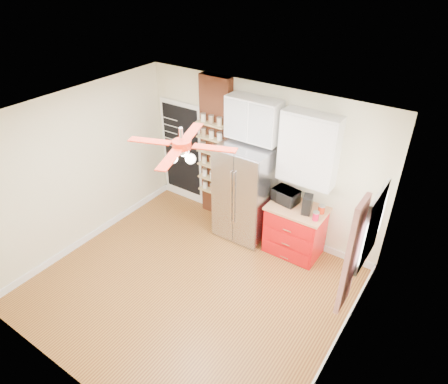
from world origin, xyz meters
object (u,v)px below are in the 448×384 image
Objects in this scene: fridge at (245,192)px; pantry_jar_oats at (203,146)px; red_cabinet at (295,230)px; ceiling_fan at (182,145)px; canister_left at (316,216)px; coffee_maker at (307,204)px; toaster_oven at (286,196)px.

fridge is 13.45× the size of pantry_jar_oats.
red_cabinet is 2.75m from ceiling_fan.
canister_left reaches higher than red_cabinet.
coffee_maker is 2.16m from pantry_jar_oats.
coffee_maker reaches higher than red_cabinet.
fridge is 1.14m from pantry_jar_oats.
pantry_jar_oats reaches higher than coffee_maker.
toaster_oven is at bearing 153.91° from coffee_maker.
pantry_jar_oats is at bearing 171.56° from fridge.
ceiling_fan is 2.48m from canister_left.
coffee_maker is at bearing -3.04° from toaster_oven.
red_cabinet is 0.65m from canister_left.
pantry_jar_oats is at bearing -172.85° from toaster_oven.
ceiling_fan reaches higher than coffee_maker.
fridge reaches higher than toaster_oven.
ceiling_fan is at bearing -88.24° from fridge.
ceiling_fan is 2.40m from coffee_maker.
pantry_jar_oats reaches higher than toaster_oven.
ceiling_fan reaches higher than pantry_jar_oats.
canister_left is (1.29, 1.53, -1.46)m from ceiling_fan.
ceiling_fan is (0.05, -1.63, 1.55)m from fridge.
fridge is 0.74m from toaster_oven.
pantry_jar_oats is at bearing 177.19° from red_cabinet.
red_cabinet is 2.25× the size of toaster_oven.
fridge is 13.02× the size of canister_left.
red_cabinet is 7.23× the size of pantry_jar_oats.
coffee_maker is 2.33× the size of pantry_jar_oats.
canister_left is (0.37, -0.15, 0.52)m from red_cabinet.
fridge is at bearing 166.24° from coffee_maker.
canister_left is (1.34, -0.10, 0.09)m from fridge.
canister_left is at bearing 49.87° from ceiling_fan.
ceiling_fan is 2.28m from pantry_jar_oats.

